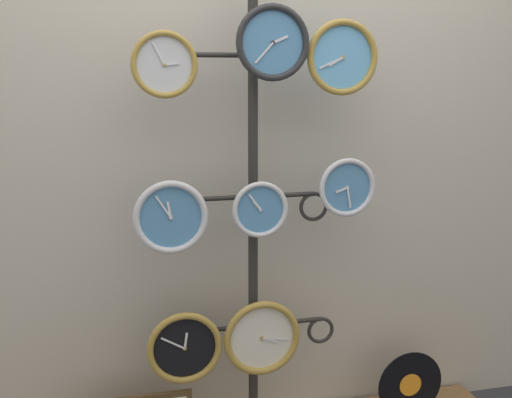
{
  "coord_description": "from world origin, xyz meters",
  "views": [
    {
      "loc": [
        -0.56,
        -1.89,
        1.57
      ],
      "look_at": [
        0.0,
        0.36,
        1.1
      ],
      "focal_mm": 42.0,
      "sensor_mm": 36.0,
      "label": 1
    }
  ],
  "objects_px": {
    "clock_middle_right": "(347,187)",
    "vinyl_record": "(410,385)",
    "clock_top_center": "(273,43)",
    "clock_middle_center": "(260,209)",
    "clock_middle_left": "(171,217)",
    "clock_bottom_left": "(185,348)",
    "clock_bottom_center": "(262,338)",
    "clock_top_left": "(164,65)",
    "clock_top_right": "(342,58)",
    "display_stand": "(253,302)"
  },
  "relations": [
    {
      "from": "clock_middle_right",
      "to": "clock_top_right",
      "type": "bearing_deg",
      "value": 177.49
    },
    {
      "from": "clock_top_center",
      "to": "clock_middle_left",
      "type": "relative_size",
      "value": 0.99
    },
    {
      "from": "clock_bottom_center",
      "to": "clock_middle_right",
      "type": "bearing_deg",
      "value": -1.74
    },
    {
      "from": "clock_middle_right",
      "to": "clock_bottom_left",
      "type": "distance_m",
      "value": 0.91
    },
    {
      "from": "clock_middle_right",
      "to": "clock_bottom_left",
      "type": "height_order",
      "value": "clock_middle_right"
    },
    {
      "from": "clock_top_center",
      "to": "vinyl_record",
      "type": "distance_m",
      "value": 1.62
    },
    {
      "from": "clock_top_right",
      "to": "clock_bottom_left",
      "type": "distance_m",
      "value": 1.3
    },
    {
      "from": "display_stand",
      "to": "clock_top_center",
      "type": "relative_size",
      "value": 6.94
    },
    {
      "from": "clock_top_left",
      "to": "clock_top_center",
      "type": "xyz_separation_m",
      "value": [
        0.4,
        -0.02,
        0.08
      ]
    },
    {
      "from": "clock_top_center",
      "to": "clock_bottom_center",
      "type": "relative_size",
      "value": 0.87
    },
    {
      "from": "clock_top_left",
      "to": "clock_bottom_center",
      "type": "distance_m",
      "value": 1.15
    },
    {
      "from": "clock_top_left",
      "to": "clock_top_center",
      "type": "relative_size",
      "value": 0.86
    },
    {
      "from": "display_stand",
      "to": "clock_top_left",
      "type": "height_order",
      "value": "display_stand"
    },
    {
      "from": "clock_top_left",
      "to": "clock_middle_center",
      "type": "xyz_separation_m",
      "value": [
        0.35,
        -0.02,
        -0.55
      ]
    },
    {
      "from": "clock_top_center",
      "to": "clock_middle_center",
      "type": "bearing_deg",
      "value": 176.57
    },
    {
      "from": "clock_bottom_left",
      "to": "clock_middle_right",
      "type": "bearing_deg",
      "value": -1.23
    },
    {
      "from": "clock_top_right",
      "to": "clock_middle_right",
      "type": "distance_m",
      "value": 0.51
    },
    {
      "from": "clock_bottom_left",
      "to": "clock_bottom_center",
      "type": "relative_size",
      "value": 0.94
    },
    {
      "from": "clock_bottom_center",
      "to": "clock_bottom_left",
      "type": "bearing_deg",
      "value": 179.34
    },
    {
      "from": "clock_bottom_center",
      "to": "vinyl_record",
      "type": "relative_size",
      "value": 1.04
    },
    {
      "from": "clock_top_center",
      "to": "clock_bottom_center",
      "type": "height_order",
      "value": "clock_top_center"
    },
    {
      "from": "clock_middle_left",
      "to": "vinyl_record",
      "type": "xyz_separation_m",
      "value": [
        1.05,
        0.03,
        -0.84
      ]
    },
    {
      "from": "clock_bottom_center",
      "to": "vinyl_record",
      "type": "distance_m",
      "value": 0.76
    },
    {
      "from": "clock_top_left",
      "to": "clock_bottom_left",
      "type": "xyz_separation_m",
      "value": [
        0.05,
        0.01,
        -1.1
      ]
    },
    {
      "from": "clock_middle_center",
      "to": "vinyl_record",
      "type": "bearing_deg",
      "value": 2.89
    },
    {
      "from": "clock_middle_center",
      "to": "clock_bottom_left",
      "type": "relative_size",
      "value": 0.74
    },
    {
      "from": "clock_bottom_center",
      "to": "clock_top_left",
      "type": "bearing_deg",
      "value": -179.04
    },
    {
      "from": "clock_bottom_left",
      "to": "clock_bottom_center",
      "type": "xyz_separation_m",
      "value": [
        0.32,
        -0.0,
        0.01
      ]
    },
    {
      "from": "clock_bottom_left",
      "to": "clock_top_left",
      "type": "bearing_deg",
      "value": -168.44
    },
    {
      "from": "clock_middle_right",
      "to": "clock_bottom_center",
      "type": "bearing_deg",
      "value": 178.26
    },
    {
      "from": "clock_top_left",
      "to": "clock_middle_right",
      "type": "xyz_separation_m",
      "value": [
        0.71,
        -0.0,
        -0.48
      ]
    },
    {
      "from": "clock_middle_right",
      "to": "vinyl_record",
      "type": "height_order",
      "value": "clock_middle_right"
    },
    {
      "from": "clock_middle_right",
      "to": "vinyl_record",
      "type": "relative_size",
      "value": 0.77
    },
    {
      "from": "clock_top_left",
      "to": "clock_bottom_center",
      "type": "xyz_separation_m",
      "value": [
        0.37,
        0.01,
        -1.09
      ]
    },
    {
      "from": "clock_middle_left",
      "to": "clock_middle_center",
      "type": "distance_m",
      "value": 0.35
    },
    {
      "from": "clock_middle_right",
      "to": "clock_bottom_left",
      "type": "bearing_deg",
      "value": 178.77
    },
    {
      "from": "clock_middle_center",
      "to": "vinyl_record",
      "type": "height_order",
      "value": "clock_middle_center"
    },
    {
      "from": "clock_top_center",
      "to": "clock_middle_right",
      "type": "xyz_separation_m",
      "value": [
        0.32,
        0.02,
        -0.56
      ]
    },
    {
      "from": "clock_top_right",
      "to": "clock_middle_left",
      "type": "height_order",
      "value": "clock_top_right"
    },
    {
      "from": "display_stand",
      "to": "clock_middle_center",
      "type": "relative_size",
      "value": 8.74
    },
    {
      "from": "display_stand",
      "to": "clock_bottom_center",
      "type": "xyz_separation_m",
      "value": [
        0.02,
        -0.08,
        -0.12
      ]
    },
    {
      "from": "display_stand",
      "to": "vinyl_record",
      "type": "distance_m",
      "value": 0.83
    },
    {
      "from": "clock_top_right",
      "to": "vinyl_record",
      "type": "relative_size",
      "value": 0.93
    },
    {
      "from": "clock_top_center",
      "to": "clock_bottom_center",
      "type": "xyz_separation_m",
      "value": [
        -0.03,
        0.03,
        -1.17
      ]
    },
    {
      "from": "clock_top_left",
      "to": "clock_top_right",
      "type": "bearing_deg",
      "value": -0.25
    },
    {
      "from": "clock_middle_left",
      "to": "display_stand",
      "type": "bearing_deg",
      "value": 17.11
    },
    {
      "from": "clock_top_right",
      "to": "clock_bottom_center",
      "type": "height_order",
      "value": "clock_top_right"
    },
    {
      "from": "clock_top_center",
      "to": "clock_middle_left",
      "type": "distance_m",
      "value": 0.75
    },
    {
      "from": "clock_bottom_left",
      "to": "clock_middle_center",
      "type": "bearing_deg",
      "value": -5.95
    },
    {
      "from": "display_stand",
      "to": "clock_middle_center",
      "type": "height_order",
      "value": "display_stand"
    }
  ]
}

